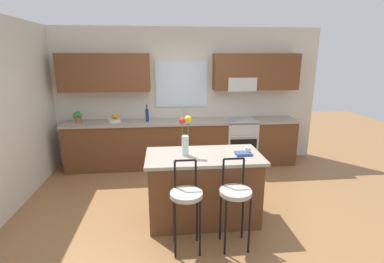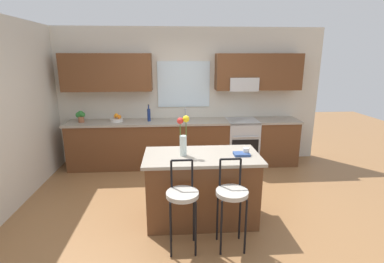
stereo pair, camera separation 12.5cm
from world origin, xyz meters
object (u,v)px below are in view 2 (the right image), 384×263
(cookbook, at_px, (242,154))
(potted_plant_small, at_px, (81,116))
(oven_range, at_px, (241,142))
(fruit_bowl_oranges, at_px, (117,119))
(bar_stool_near, at_px, (182,198))
(kitchen_island, at_px, (202,187))
(flower_vase, at_px, (183,137))
(bar_stool_middle, at_px, (232,196))
(bottle_olive_oil, at_px, (149,115))
(mug_ceramic, at_px, (246,151))

(cookbook, bearing_deg, potted_plant_small, 141.58)
(oven_range, bearing_deg, fruit_bowl_oranges, 179.36)
(bar_stool_near, relative_size, potted_plant_small, 4.65)
(fruit_bowl_oranges, bearing_deg, oven_range, -0.64)
(kitchen_island, xyz_separation_m, flower_vase, (-0.24, 0.00, 0.71))
(bar_stool_near, bearing_deg, bar_stool_middle, 0.00)
(oven_range, distance_m, kitchen_island, 2.25)
(cookbook, bearing_deg, bottle_olive_oil, 122.56)
(bar_stool_middle, distance_m, flower_vase, 0.95)
(potted_plant_small, bearing_deg, cookbook, -38.42)
(fruit_bowl_oranges, bearing_deg, cookbook, -46.93)
(kitchen_island, height_order, mug_ceramic, mug_ceramic)
(bar_stool_middle, relative_size, bottle_olive_oil, 3.19)
(bar_stool_middle, distance_m, cookbook, 0.67)
(oven_range, distance_m, flower_vase, 2.47)
(kitchen_island, bearing_deg, cookbook, -5.71)
(kitchen_island, height_order, cookbook, cookbook)
(kitchen_island, xyz_separation_m, fruit_bowl_oranges, (-1.44, 2.03, 0.51))
(fruit_bowl_oranges, distance_m, bottle_olive_oil, 0.63)
(mug_ceramic, bearing_deg, bar_stool_middle, -117.03)
(flower_vase, distance_m, cookbook, 0.78)
(oven_range, relative_size, flower_vase, 1.77)
(kitchen_island, xyz_separation_m, bottle_olive_oil, (-0.82, 2.03, 0.59))
(flower_vase, xyz_separation_m, potted_plant_small, (-1.88, 2.03, -0.12))
(bar_stool_middle, bearing_deg, flower_vase, 130.43)
(mug_ceramic, distance_m, potted_plant_small, 3.39)
(bar_stool_middle, height_order, fruit_bowl_oranges, fruit_bowl_oranges)
(bottle_olive_oil, bearing_deg, mug_ceramic, -55.85)
(oven_range, relative_size, bar_stool_middle, 0.88)
(kitchen_island, relative_size, bar_stool_middle, 1.43)
(cookbook, relative_size, bottle_olive_oil, 0.61)
(bar_stool_middle, bearing_deg, cookbook, 67.38)
(fruit_bowl_oranges, bearing_deg, bottle_olive_oil, -0.28)
(kitchen_island, distance_m, mug_ceramic, 0.76)
(bar_stool_near, xyz_separation_m, mug_ceramic, (0.84, 0.58, 0.33))
(bar_stool_near, relative_size, mug_ceramic, 11.58)
(cookbook, height_order, bottle_olive_oil, bottle_olive_oil)
(kitchen_island, height_order, flower_vase, flower_vase)
(bar_stool_middle, bearing_deg, oven_range, 74.08)
(oven_range, distance_m, bottle_olive_oil, 1.94)
(bar_stool_middle, relative_size, mug_ceramic, 11.58)
(flower_vase, bearing_deg, bottle_olive_oil, 106.09)
(kitchen_island, relative_size, fruit_bowl_oranges, 6.20)
(mug_ceramic, height_order, fruit_bowl_oranges, fruit_bowl_oranges)
(bar_stool_near, height_order, fruit_bowl_oranges, fruit_bowl_oranges)
(cookbook, xyz_separation_m, bottle_olive_oil, (-1.33, 2.08, 0.12))
(bar_stool_middle, distance_m, mug_ceramic, 0.73)
(bar_stool_middle, relative_size, fruit_bowl_oranges, 4.34)
(mug_ceramic, xyz_separation_m, cookbook, (-0.06, -0.03, -0.03))
(flower_vase, relative_size, bottle_olive_oil, 1.58)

